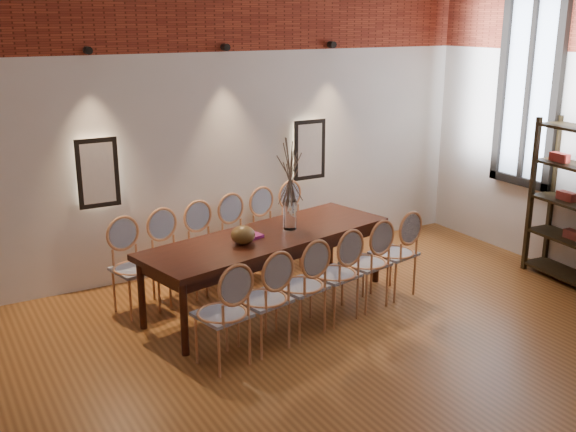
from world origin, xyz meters
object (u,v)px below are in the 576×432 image
dining_table (269,269)px  bowl (243,235)px  chair_far_e (273,231)px  chair_near_c (300,286)px  chair_near_f (394,253)px  vase (290,215)px  chair_near_d (334,274)px  chair_near_a (222,314)px  chair_far_c (209,248)px  chair_far_b (174,258)px  book (249,237)px  chair_far_a (135,269)px  chair_near_b (263,299)px  chair_far_f (301,224)px  shelving_rack (574,204)px  chair_far_d (242,239)px  chair_near_e (365,263)px

dining_table → bowl: 0.59m
chair_far_e → chair_near_c: bearing=57.7°
chair_near_f → vase: 1.18m
dining_table → chair_near_d: size_ratio=2.89×
chair_near_d → chair_near_a: bearing=-180.0°
chair_far_c → chair_far_b: bearing=-0.0°
book → chair_near_d: bearing=-47.4°
chair_far_a → chair_far_e: size_ratio=1.00×
chair_near_b → chair_near_c: bearing=0.0°
chair_far_f → shelving_rack: (2.27, -2.05, 0.43)m
chair_far_d → chair_far_f: 0.91m
vase → book: size_ratio=1.15×
chair_far_b → bowl: 0.91m
chair_far_f → book: (-1.17, -0.94, 0.30)m
bowl → shelving_rack: bearing=-15.3°
chair_near_f → shelving_rack: (1.96, -0.65, 0.43)m
chair_near_a → chair_far_d: (1.02, 1.69, 0.00)m
chair_far_c → shelving_rack: (3.59, -1.75, 0.43)m
chair_near_e → book: 1.22m
chair_far_b → chair_far_c: 0.45m
chair_near_e → chair_far_a: same height
chair_near_f → chair_far_c: 1.98m
chair_near_b → chair_far_d: same height
chair_near_e → chair_far_f: size_ratio=1.00×
chair_near_d → chair_far_f: bearing=57.7°
chair_near_d → chair_far_f: size_ratio=1.00×
chair_near_a → dining_table: bearing=32.3°
chair_near_a → chair_far_c: same height
chair_near_b → chair_far_b: bearing=90.0°
chair_far_b → chair_far_e: bearing=180.0°
chair_near_a → chair_far_b: same height
chair_near_a → vase: 1.66m
book → chair_far_b: bearing=137.2°
chair_far_b → book: 0.86m
chair_near_c → bowl: chair_near_c is taller
bowl → chair_near_f: bearing=-11.5°
dining_table → chair_near_e: bearing=-46.5°
chair_far_a → chair_near_b: bearing=107.5°
chair_near_a → chair_far_f: same height
chair_near_b → chair_far_c: same height
chair_near_d → bowl: bearing=131.7°
chair_near_a → book: size_ratio=3.62×
bowl → chair_far_b: bearing=124.6°
dining_table → shelving_rack: bearing=-31.4°
chair_near_b → vase: size_ratio=3.13×
chair_near_e → chair_far_d: same height
chair_near_d → chair_far_e: same height
dining_table → chair_near_c: bearing=-107.5°
dining_table → chair_near_f: size_ratio=2.89×
dining_table → vase: bearing=0.0°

